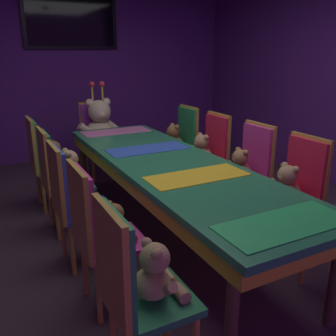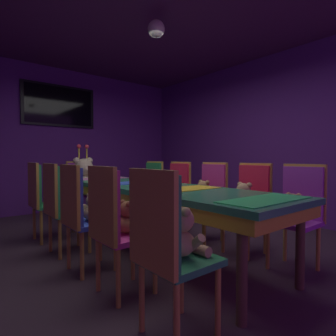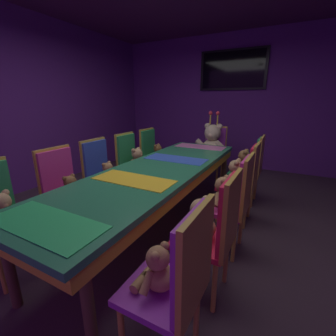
{
  "view_description": "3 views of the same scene",
  "coord_description": "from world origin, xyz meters",
  "px_view_note": "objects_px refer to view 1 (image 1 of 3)",
  "views": [
    {
      "loc": [
        -1.37,
        -2.63,
        1.63
      ],
      "look_at": [
        0.03,
        0.09,
        0.65
      ],
      "focal_mm": 39.18,
      "sensor_mm": 36.0,
      "label": 1
    },
    {
      "loc": [
        -1.82,
        -2.44,
        1.05
      ],
      "look_at": [
        -0.02,
        -0.25,
        0.94
      ],
      "focal_mm": 29.87,
      "sensor_mm": 36.0,
      "label": 2
    },
    {
      "loc": [
        1.23,
        -2.08,
        1.46
      ],
      "look_at": [
        0.11,
        0.03,
        0.75
      ],
      "focal_mm": 24.62,
      "sensor_mm": 36.0,
      "label": 3
    }
  ],
  "objects_px": {
    "teddy_left_4": "(55,155)",
    "teddy_right_3": "(201,151)",
    "chair_left_0": "(128,281)",
    "chair_left_1": "(93,225)",
    "teddy_left_1": "(115,224)",
    "king_teddy_bear": "(100,125)",
    "chair_right_1": "(299,183)",
    "teddy_left_2": "(87,195)",
    "teddy_right_2": "(239,167)",
    "teddy_left_3": "(71,169)",
    "chair_right_4": "(183,138)",
    "chair_left_2": "(68,194)",
    "chair_right_3": "(212,149)",
    "teddy_left_0": "(156,274)",
    "banquet_table": "(170,171)",
    "chair_left_4": "(41,155)",
    "throne_chair": "(97,131)",
    "teddy_right_4": "(173,139)",
    "chair_left_3": "(54,172)",
    "wall_tv": "(71,20)",
    "chair_right_2": "(251,164)",
    "teddy_right_1": "(286,186)"
  },
  "relations": [
    {
      "from": "teddy_left_4",
      "to": "teddy_right_3",
      "type": "height_order",
      "value": "teddy_right_3"
    },
    {
      "from": "chair_left_0",
      "to": "teddy_left_4",
      "type": "relative_size",
      "value": 3.35
    },
    {
      "from": "chair_left_1",
      "to": "teddy_left_1",
      "type": "height_order",
      "value": "chair_left_1"
    },
    {
      "from": "king_teddy_bear",
      "to": "chair_right_1",
      "type": "bearing_deg",
      "value": 18.68
    },
    {
      "from": "teddy_left_2",
      "to": "teddy_right_2",
      "type": "relative_size",
      "value": 0.84
    },
    {
      "from": "teddy_left_3",
      "to": "king_teddy_bear",
      "type": "relative_size",
      "value": 0.43
    },
    {
      "from": "chair_right_4",
      "to": "teddy_right_3",
      "type": "bearing_deg",
      "value": 77.84
    },
    {
      "from": "chair_left_2",
      "to": "chair_right_3",
      "type": "relative_size",
      "value": 1.0
    },
    {
      "from": "teddy_right_2",
      "to": "chair_left_2",
      "type": "bearing_deg",
      "value": -0.83
    },
    {
      "from": "chair_left_2",
      "to": "teddy_left_3",
      "type": "xyz_separation_m",
      "value": [
        0.16,
        0.61,
        0.0
      ]
    },
    {
      "from": "teddy_left_1",
      "to": "teddy_left_3",
      "type": "xyz_separation_m",
      "value": [
        -0.0,
        1.19,
        0.03
      ]
    },
    {
      "from": "teddy_left_0",
      "to": "teddy_right_2",
      "type": "relative_size",
      "value": 0.99
    },
    {
      "from": "chair_right_1",
      "to": "chair_left_0",
      "type": "bearing_deg",
      "value": 19.18
    },
    {
      "from": "banquet_table",
      "to": "teddy_left_0",
      "type": "height_order",
      "value": "teddy_left_0"
    },
    {
      "from": "teddy_left_2",
      "to": "chair_left_4",
      "type": "height_order",
      "value": "chair_left_4"
    },
    {
      "from": "chair_left_4",
      "to": "throne_chair",
      "type": "height_order",
      "value": "same"
    },
    {
      "from": "chair_left_0",
      "to": "teddy_left_3",
      "type": "distance_m",
      "value": 1.85
    },
    {
      "from": "teddy_left_2",
      "to": "teddy_right_4",
      "type": "distance_m",
      "value": 1.88
    },
    {
      "from": "chair_right_4",
      "to": "teddy_right_4",
      "type": "xyz_separation_m",
      "value": [
        -0.15,
        0.0,
        0.0
      ]
    },
    {
      "from": "chair_left_3",
      "to": "wall_tv",
      "type": "distance_m",
      "value": 3.01
    },
    {
      "from": "chair_right_3",
      "to": "chair_right_4",
      "type": "distance_m",
      "value": 0.62
    },
    {
      "from": "teddy_right_2",
      "to": "chair_right_2",
      "type": "bearing_deg",
      "value": -180.0
    },
    {
      "from": "teddy_left_2",
      "to": "chair_right_2",
      "type": "bearing_deg",
      "value": -0.82
    },
    {
      "from": "chair_left_0",
      "to": "wall_tv",
      "type": "xyz_separation_m",
      "value": [
        0.86,
        4.33,
        1.45
      ]
    },
    {
      "from": "banquet_table",
      "to": "wall_tv",
      "type": "height_order",
      "value": "wall_tv"
    },
    {
      "from": "teddy_right_4",
      "to": "king_teddy_bear",
      "type": "xyz_separation_m",
      "value": [
        -0.69,
        0.71,
        0.12
      ]
    },
    {
      "from": "teddy_right_4",
      "to": "banquet_table",
      "type": "bearing_deg",
      "value": 60.87
    },
    {
      "from": "chair_right_1",
      "to": "teddy_right_2",
      "type": "distance_m",
      "value": 0.62
    },
    {
      "from": "teddy_right_2",
      "to": "teddy_right_3",
      "type": "xyz_separation_m",
      "value": [
        -0.02,
        0.64,
        0.01
      ]
    },
    {
      "from": "teddy_right_1",
      "to": "chair_right_3",
      "type": "bearing_deg",
      "value": -95.88
    },
    {
      "from": "chair_left_1",
      "to": "teddy_right_1",
      "type": "relative_size",
      "value": 2.9
    },
    {
      "from": "chair_right_3",
      "to": "throne_chair",
      "type": "relative_size",
      "value": 1.0
    },
    {
      "from": "chair_right_1",
      "to": "chair_right_4",
      "type": "bearing_deg",
      "value": -89.05
    },
    {
      "from": "chair_left_2",
      "to": "chair_right_4",
      "type": "bearing_deg",
      "value": 36.05
    },
    {
      "from": "chair_right_2",
      "to": "throne_chair",
      "type": "distance_m",
      "value": 2.3
    },
    {
      "from": "chair_left_1",
      "to": "chair_right_2",
      "type": "xyz_separation_m",
      "value": [
        1.71,
        0.56,
        0.0
      ]
    },
    {
      "from": "teddy_left_2",
      "to": "teddy_right_1",
      "type": "xyz_separation_m",
      "value": [
        1.45,
        -0.63,
        0.03
      ]
    },
    {
      "from": "teddy_right_4",
      "to": "wall_tv",
      "type": "distance_m",
      "value": 2.46
    },
    {
      "from": "teddy_left_4",
      "to": "teddy_left_2",
      "type": "bearing_deg",
      "value": -90.06
    },
    {
      "from": "teddy_right_1",
      "to": "teddy_right_3",
      "type": "bearing_deg",
      "value": -89.16
    },
    {
      "from": "banquet_table",
      "to": "throne_chair",
      "type": "height_order",
      "value": "throne_chair"
    },
    {
      "from": "banquet_table",
      "to": "king_teddy_bear",
      "type": "distance_m",
      "value": 1.95
    },
    {
      "from": "teddy_left_3",
      "to": "wall_tv",
      "type": "bearing_deg",
      "value": 74.25
    },
    {
      "from": "teddy_left_2",
      "to": "chair_right_2",
      "type": "distance_m",
      "value": 1.59
    },
    {
      "from": "king_teddy_bear",
      "to": "chair_left_1",
      "type": "bearing_deg",
      "value": -18.4
    },
    {
      "from": "chair_left_4",
      "to": "teddy_right_3",
      "type": "height_order",
      "value": "chair_left_4"
    },
    {
      "from": "chair_right_3",
      "to": "teddy_left_2",
      "type": "bearing_deg",
      "value": 21.48
    },
    {
      "from": "chair_left_2",
      "to": "teddy_left_3",
      "type": "bearing_deg",
      "value": 75.26
    },
    {
      "from": "chair_left_3",
      "to": "teddy_right_2",
      "type": "relative_size",
      "value": 3.04
    },
    {
      "from": "chair_right_2",
      "to": "teddy_left_2",
      "type": "bearing_deg",
      "value": -0.82
    }
  ]
}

